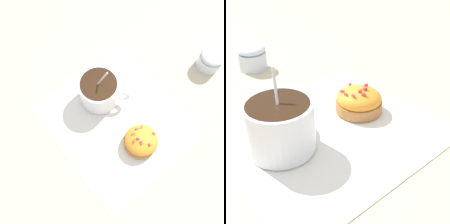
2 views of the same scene
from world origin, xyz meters
TOP-DOWN VIEW (x-y plane):
  - ground_plane at (0.00, 0.00)m, footprint 3.00×3.00m
  - paper_napkin at (0.00, 0.00)m, footprint 0.34×0.31m
  - coffee_cup at (0.08, -0.01)m, footprint 0.11×0.10m
  - frosted_pastry at (-0.08, -0.01)m, footprint 0.08×0.08m
  - sugar_bowl at (-0.04, -0.29)m, footprint 0.06×0.06m

SIDE VIEW (x-z plane):
  - ground_plane at x=0.00m, z-range 0.00..0.00m
  - paper_napkin at x=0.00m, z-range 0.00..0.00m
  - frosted_pastry at x=-0.08m, z-range 0.00..0.04m
  - sugar_bowl at x=-0.04m, z-range 0.00..0.05m
  - coffee_cup at x=0.08m, z-range -0.02..0.10m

